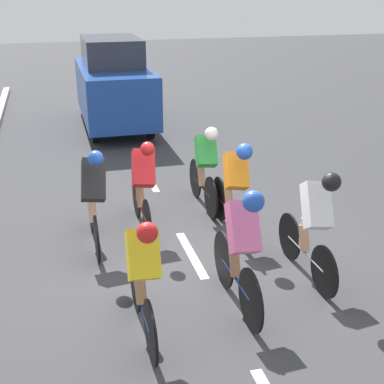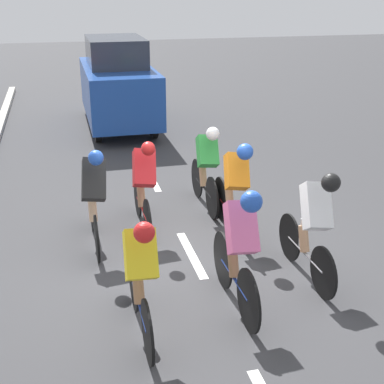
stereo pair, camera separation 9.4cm
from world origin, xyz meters
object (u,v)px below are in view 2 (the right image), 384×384
(cyclist_yellow, at_px, (141,275))
(cyclist_red, at_px, (144,183))
(cyclist_pink, at_px, (240,246))
(cyclist_white, at_px, (313,222))
(cyclist_orange, at_px, (235,187))
(cyclist_green, at_px, (206,165))
(cyclist_black, at_px, (94,195))
(support_car, at_px, (118,84))

(cyclist_yellow, bearing_deg, cyclist_red, -99.90)
(cyclist_pink, xyz_separation_m, cyclist_white, (-1.11, -0.42, -0.02))
(cyclist_red, height_order, cyclist_orange, cyclist_orange)
(cyclist_green, relative_size, cyclist_white, 1.00)
(cyclist_pink, height_order, cyclist_red, cyclist_pink)
(cyclist_black, bearing_deg, cyclist_yellow, 97.67)
(cyclist_yellow, xyz_separation_m, cyclist_red, (-0.46, -2.65, 0.01))
(cyclist_red, bearing_deg, cyclist_orange, 157.41)
(cyclist_black, height_order, cyclist_white, cyclist_white)
(cyclist_yellow, bearing_deg, cyclist_black, -82.33)
(cyclist_black, distance_m, cyclist_orange, 2.04)
(cyclist_yellow, height_order, support_car, support_car)
(cyclist_white, bearing_deg, cyclist_orange, -69.67)
(cyclist_red, bearing_deg, cyclist_green, -152.68)
(cyclist_white, bearing_deg, cyclist_black, -31.82)
(cyclist_red, height_order, cyclist_green, cyclist_red)
(cyclist_white, bearing_deg, cyclist_green, -75.51)
(cyclist_green, xyz_separation_m, cyclist_orange, (-0.13, 1.12, 0.03))
(cyclist_orange, bearing_deg, cyclist_red, -22.59)
(cyclist_red, bearing_deg, cyclist_pink, 106.15)
(cyclist_red, xyz_separation_m, cyclist_white, (-1.81, 1.99, 0.04))
(cyclist_yellow, relative_size, cyclist_red, 1.02)
(cyclist_orange, bearing_deg, support_car, -82.76)
(cyclist_white, relative_size, support_car, 0.41)
(cyclist_yellow, distance_m, cyclist_red, 2.69)
(cyclist_green, bearing_deg, cyclist_white, 104.49)
(cyclist_orange, height_order, support_car, support_car)
(cyclist_pink, bearing_deg, cyclist_green, -98.44)
(cyclist_yellow, xyz_separation_m, cyclist_black, (0.31, -2.26, 0.03))
(cyclist_yellow, distance_m, cyclist_pink, 1.19)
(cyclist_black, relative_size, support_car, 0.41)
(cyclist_red, relative_size, support_car, 0.40)
(cyclist_yellow, height_order, cyclist_white, cyclist_white)
(cyclist_pink, xyz_separation_m, cyclist_orange, (-0.57, -1.89, -0.04))
(cyclist_pink, distance_m, cyclist_black, 2.50)
(cyclist_white, distance_m, support_car, 8.57)
(cyclist_green, bearing_deg, cyclist_orange, 96.40)
(cyclist_orange, bearing_deg, cyclist_yellow, 50.78)
(cyclist_pink, height_order, cyclist_green, cyclist_pink)
(support_car, bearing_deg, cyclist_yellow, 84.68)
(cyclist_pink, height_order, support_car, support_car)
(support_car, bearing_deg, cyclist_pink, 92.04)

